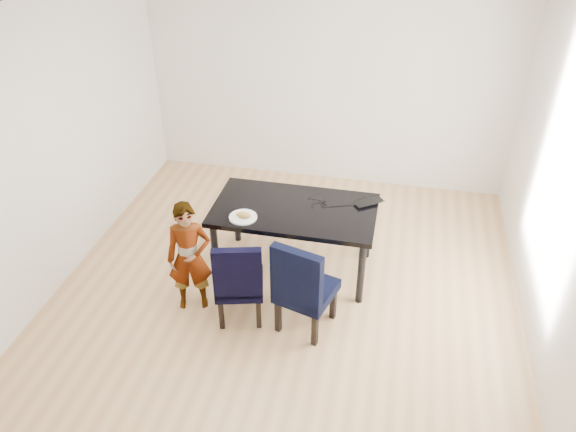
% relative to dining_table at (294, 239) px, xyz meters
% --- Properties ---
extents(floor, '(4.50, 5.00, 0.01)m').
position_rel_dining_table_xyz_m(floor, '(0.00, -0.50, -0.38)').
color(floor, tan).
rests_on(floor, ground).
extents(ceiling, '(4.50, 5.00, 0.01)m').
position_rel_dining_table_xyz_m(ceiling, '(0.00, -0.50, 2.33)').
color(ceiling, white).
rests_on(ceiling, wall_back).
extents(wall_back, '(4.50, 0.01, 2.70)m').
position_rel_dining_table_xyz_m(wall_back, '(0.00, 2.00, 0.98)').
color(wall_back, silver).
rests_on(wall_back, ground).
extents(wall_front, '(4.50, 0.01, 2.70)m').
position_rel_dining_table_xyz_m(wall_front, '(0.00, -3.00, 0.98)').
color(wall_front, silver).
rests_on(wall_front, ground).
extents(wall_left, '(0.01, 5.00, 2.70)m').
position_rel_dining_table_xyz_m(wall_left, '(-2.25, -0.50, 0.98)').
color(wall_left, silver).
rests_on(wall_left, ground).
extents(wall_right, '(0.01, 5.00, 2.70)m').
position_rel_dining_table_xyz_m(wall_right, '(2.25, -0.50, 0.98)').
color(wall_right, silver).
rests_on(wall_right, ground).
extents(dining_table, '(1.60, 0.90, 0.75)m').
position_rel_dining_table_xyz_m(dining_table, '(0.00, 0.00, 0.00)').
color(dining_table, black).
rests_on(dining_table, floor).
extents(chair_left, '(0.53, 0.54, 0.89)m').
position_rel_dining_table_xyz_m(chair_left, '(-0.35, -0.78, 0.07)').
color(chair_left, black).
rests_on(chair_left, floor).
extents(chair_right, '(0.58, 0.59, 0.97)m').
position_rel_dining_table_xyz_m(chair_right, '(0.27, -0.78, 0.11)').
color(chair_right, black).
rests_on(chair_right, floor).
extents(child, '(0.48, 0.38, 1.13)m').
position_rel_dining_table_xyz_m(child, '(-0.83, -0.74, 0.19)').
color(child, orange).
rests_on(child, floor).
extents(plate, '(0.35, 0.35, 0.01)m').
position_rel_dining_table_xyz_m(plate, '(-0.45, -0.27, 0.38)').
color(plate, white).
rests_on(plate, dining_table).
extents(sandwich, '(0.16, 0.09, 0.06)m').
position_rel_dining_table_xyz_m(sandwich, '(-0.43, -0.28, 0.42)').
color(sandwich, '#B68641').
rests_on(sandwich, plate).
extents(laptop, '(0.36, 0.33, 0.02)m').
position_rel_dining_table_xyz_m(laptop, '(0.68, 0.27, 0.39)').
color(laptop, black).
rests_on(laptop, dining_table).
extents(cable_tangle, '(0.16, 0.16, 0.01)m').
position_rel_dining_table_xyz_m(cable_tangle, '(0.23, 0.10, 0.38)').
color(cable_tangle, black).
rests_on(cable_tangle, dining_table).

